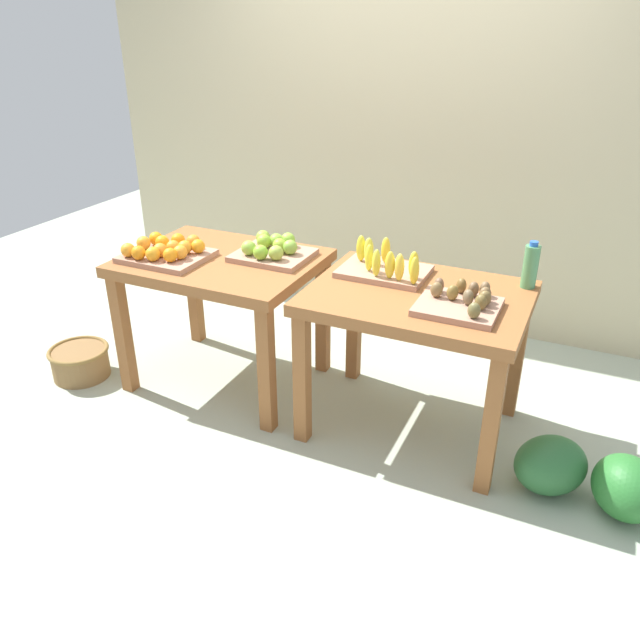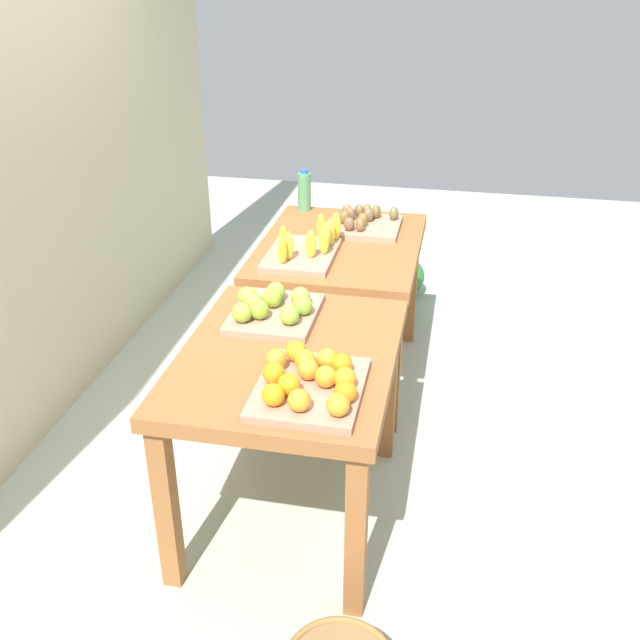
# 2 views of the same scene
# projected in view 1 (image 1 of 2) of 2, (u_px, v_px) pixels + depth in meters

# --- Properties ---
(ground_plane) EXTENTS (8.00, 8.00, 0.00)m
(ground_plane) POSITION_uv_depth(u_px,v_px,m) (314.00, 400.00, 3.54)
(ground_plane) COLOR #A5B19C
(back_wall) EXTENTS (4.40, 0.12, 3.00)m
(back_wall) POSITION_uv_depth(u_px,v_px,m) (404.00, 95.00, 3.98)
(back_wall) COLOR #C3B692
(back_wall) RESTS_ON ground_plane
(display_table_left) EXTENTS (1.04, 0.80, 0.77)m
(display_table_left) POSITION_uv_depth(u_px,v_px,m) (222.00, 277.00, 3.47)
(display_table_left) COLOR #92582E
(display_table_left) RESTS_ON ground_plane
(display_table_right) EXTENTS (1.04, 0.80, 0.77)m
(display_table_right) POSITION_uv_depth(u_px,v_px,m) (417.00, 314.00, 3.04)
(display_table_right) COLOR #92582E
(display_table_right) RESTS_ON ground_plane
(orange_bin) EXTENTS (0.44, 0.38, 0.11)m
(orange_bin) POSITION_uv_depth(u_px,v_px,m) (166.00, 251.00, 3.38)
(orange_bin) COLOR tan
(orange_bin) RESTS_ON display_table_left
(apple_bin) EXTENTS (0.40, 0.34, 0.11)m
(apple_bin) POSITION_uv_depth(u_px,v_px,m) (272.00, 250.00, 3.40)
(apple_bin) COLOR tan
(apple_bin) RESTS_ON display_table_left
(banana_crate) EXTENTS (0.44, 0.32, 0.17)m
(banana_crate) POSITION_uv_depth(u_px,v_px,m) (385.00, 267.00, 3.16)
(banana_crate) COLOR tan
(banana_crate) RESTS_ON display_table_right
(kiwi_bin) EXTENTS (0.36, 0.32, 0.10)m
(kiwi_bin) POSITION_uv_depth(u_px,v_px,m) (461.00, 302.00, 2.81)
(kiwi_bin) COLOR tan
(kiwi_bin) RESTS_ON display_table_right
(water_bottle) EXTENTS (0.07, 0.07, 0.23)m
(water_bottle) POSITION_uv_depth(u_px,v_px,m) (530.00, 266.00, 3.00)
(water_bottle) COLOR #4C8C59
(water_bottle) RESTS_ON display_table_right
(watermelon_pile) EXTENTS (0.73, 0.44, 0.28)m
(watermelon_pile) POSITION_uv_depth(u_px,v_px,m) (587.00, 476.00, 2.75)
(watermelon_pile) COLOR #286E2C
(watermelon_pile) RESTS_ON ground_plane
(wicker_basket) EXTENTS (0.35, 0.35, 0.19)m
(wicker_basket) POSITION_uv_depth(u_px,v_px,m) (80.00, 361.00, 3.74)
(wicker_basket) COLOR olive
(wicker_basket) RESTS_ON ground_plane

